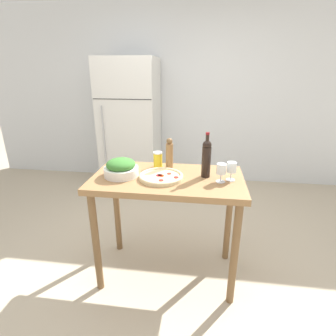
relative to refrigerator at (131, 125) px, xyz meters
name	(u,v)px	position (x,y,z in m)	size (l,w,h in m)	color
ground_plane	(168,271)	(0.79, -1.83, -0.92)	(14.00, 14.00, 0.00)	#BCAD93
wall_back	(188,97)	(0.79, 0.39, 0.38)	(6.40, 0.06, 2.60)	silver
refrigerator	(131,125)	(0.00, 0.00, 0.00)	(0.79, 0.71, 1.84)	silver
prep_counter	(167,192)	(0.79, -1.83, -0.15)	(1.16, 0.63, 0.91)	olive
wine_bottle	(206,158)	(1.08, -1.78, 0.14)	(0.07, 0.07, 0.35)	black
wine_glass_near	(221,170)	(1.19, -1.87, 0.08)	(0.07, 0.07, 0.14)	silver
wine_glass_far	(232,168)	(1.27, -1.83, 0.08)	(0.07, 0.07, 0.14)	silver
pepper_mill	(169,154)	(0.79, -1.65, 0.11)	(0.06, 0.06, 0.26)	olive
salad_bowl	(121,168)	(0.44, -1.85, 0.05)	(0.26, 0.26, 0.14)	white
homemade_pizza	(161,176)	(0.75, -1.87, 0.00)	(0.33, 0.33, 0.03)	beige
salt_canister	(158,160)	(0.68, -1.62, 0.05)	(0.07, 0.07, 0.13)	yellow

